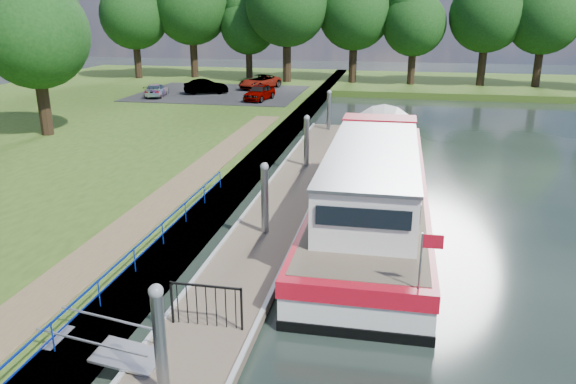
% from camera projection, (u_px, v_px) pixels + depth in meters
% --- Properties ---
extents(bank_edge, '(1.10, 90.00, 0.78)m').
position_uv_depth(bank_edge, '(244.00, 177.00, 26.40)').
color(bank_edge, '#473D2D').
rests_on(bank_edge, ground).
extents(far_bank, '(60.00, 18.00, 0.60)m').
position_uv_depth(far_bank, '(474.00, 85.00, 58.27)').
color(far_bank, '#2D4915').
rests_on(far_bank, ground).
extents(footpath, '(1.60, 40.00, 0.05)m').
position_uv_depth(footpath, '(142.00, 218.00, 20.08)').
color(footpath, brown).
rests_on(footpath, riverbank).
extents(carpark, '(14.00, 12.00, 0.06)m').
position_uv_depth(carpark, '(220.00, 93.00, 49.25)').
color(carpark, black).
rests_on(carpark, riverbank).
extents(blue_fence, '(0.04, 18.04, 0.72)m').
position_uv_depth(blue_fence, '(117.00, 270.00, 14.96)').
color(blue_fence, '#0C2DBF').
rests_on(blue_fence, riverbank).
extents(pontoon, '(2.50, 30.00, 0.56)m').
position_uv_depth(pontoon, '(289.00, 198.00, 24.14)').
color(pontoon, brown).
rests_on(pontoon, ground).
extents(mooring_piles, '(0.30, 27.30, 3.55)m').
position_uv_depth(mooring_piles, '(289.00, 173.00, 23.79)').
color(mooring_piles, gray).
rests_on(mooring_piles, ground).
extents(gangway, '(2.58, 1.00, 0.92)m').
position_uv_depth(gangway, '(104.00, 349.00, 12.68)').
color(gangway, '#A5A8AD').
rests_on(gangway, ground).
extents(gate_panel, '(1.85, 0.05, 1.15)m').
position_uv_depth(gate_panel, '(206.00, 299.00, 13.77)').
color(gate_panel, black).
rests_on(gate_panel, ground).
extents(barge, '(4.36, 21.15, 4.78)m').
position_uv_depth(barge, '(375.00, 180.00, 23.52)').
color(barge, black).
rests_on(barge, ground).
extents(horizon_trees, '(54.38, 10.03, 12.87)m').
position_uv_depth(horizon_trees, '(342.00, 8.00, 55.26)').
color(horizon_trees, '#332316').
rests_on(horizon_trees, ground).
extents(bank_tree_a, '(6.12, 6.12, 9.72)m').
position_uv_depth(bank_tree_a, '(34.00, 25.00, 31.51)').
color(bank_tree_a, '#332316').
rests_on(bank_tree_a, riverbank).
extents(car_a, '(2.14, 3.96, 1.28)m').
position_uv_depth(car_a, '(259.00, 92.00, 45.17)').
color(car_a, '#999999').
rests_on(car_a, carpark).
extents(car_b, '(3.98, 2.74, 1.24)m').
position_uv_depth(car_b, '(206.00, 87.00, 48.53)').
color(car_b, '#999999').
rests_on(car_b, carpark).
extents(car_c, '(2.15, 3.86, 1.06)m').
position_uv_depth(car_c, '(156.00, 90.00, 47.11)').
color(car_c, '#999999').
rests_on(car_c, carpark).
extents(car_d, '(3.74, 4.98, 1.26)m').
position_uv_depth(car_d, '(260.00, 82.00, 51.58)').
color(car_d, '#999999').
rests_on(car_d, carpark).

